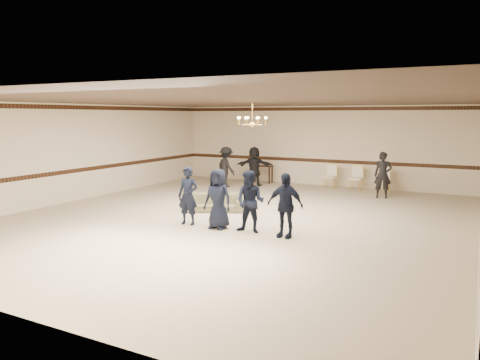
# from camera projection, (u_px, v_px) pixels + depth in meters

# --- Properties ---
(room) EXTENTS (12.01, 14.01, 3.21)m
(room) POSITION_uv_depth(u_px,v_px,m) (236.00, 161.00, 12.54)
(room) COLOR tan
(room) RESTS_ON ground
(chair_rail) EXTENTS (12.00, 0.02, 0.14)m
(chair_rail) POSITION_uv_depth(u_px,v_px,m) (317.00, 161.00, 18.75)
(chair_rail) COLOR #3A1E11
(chair_rail) RESTS_ON wall_back
(crown_molding) EXTENTS (12.00, 0.02, 0.14)m
(crown_molding) POSITION_uv_depth(u_px,v_px,m) (318.00, 109.00, 18.46)
(crown_molding) COLOR #3A1E11
(crown_molding) RESTS_ON wall_back
(chandelier) EXTENTS (0.94, 0.94, 0.89)m
(chandelier) POSITION_uv_depth(u_px,v_px,m) (252.00, 113.00, 13.24)
(chandelier) COLOR gold
(chandelier) RESTS_ON ceiling
(boy_a) EXTENTS (0.58, 0.42, 1.51)m
(boy_a) POSITION_uv_depth(u_px,v_px,m) (188.00, 196.00, 11.92)
(boy_a) COLOR black
(boy_a) RESTS_ON floor
(boy_b) EXTENTS (0.74, 0.49, 1.51)m
(boy_b) POSITION_uv_depth(u_px,v_px,m) (218.00, 199.00, 11.51)
(boy_b) COLOR black
(boy_b) RESTS_ON floor
(boy_c) EXTENTS (0.76, 0.61, 1.51)m
(boy_c) POSITION_uv_depth(u_px,v_px,m) (250.00, 202.00, 11.09)
(boy_c) COLOR black
(boy_c) RESTS_ON floor
(boy_d) EXTENTS (0.90, 0.39, 1.51)m
(boy_d) POSITION_uv_depth(u_px,v_px,m) (285.00, 205.00, 10.68)
(boy_d) COLOR black
(boy_d) RESTS_ON floor
(settee) EXTENTS (1.86, 1.34, 0.51)m
(settee) POSITION_uv_depth(u_px,v_px,m) (214.00, 203.00, 13.69)
(settee) COLOR brown
(settee) RESTS_ON floor
(adult_left) EXTENTS (1.18, 1.01, 1.59)m
(adult_left) POSITION_uv_depth(u_px,v_px,m) (226.00, 167.00, 18.30)
(adult_left) COLOR black
(adult_left) RESTS_ON floor
(adult_mid) EXTENTS (1.55, 0.89, 1.59)m
(adult_mid) POSITION_uv_depth(u_px,v_px,m) (254.00, 166.00, 18.50)
(adult_mid) COLOR black
(adult_mid) RESTS_ON floor
(adult_right) EXTENTS (0.65, 0.49, 1.59)m
(adult_right) POSITION_uv_depth(u_px,v_px,m) (383.00, 175.00, 15.79)
(adult_right) COLOR black
(adult_right) RESTS_ON floor
(banquet_chair_left) EXTENTS (0.49, 0.49, 0.94)m
(banquet_chair_left) POSITION_uv_depth(u_px,v_px,m) (330.00, 177.00, 17.84)
(banquet_chair_left) COLOR #F4E9CD
(banquet_chair_left) RESTS_ON floor
(banquet_chair_mid) EXTENTS (0.48, 0.48, 0.94)m
(banquet_chair_mid) POSITION_uv_depth(u_px,v_px,m) (356.00, 178.00, 17.38)
(banquet_chair_mid) COLOR #F4E9CD
(banquet_chair_mid) RESTS_ON floor
(banquet_chair_right) EXTENTS (0.49, 0.49, 0.94)m
(banquet_chair_right) POSITION_uv_depth(u_px,v_px,m) (383.00, 180.00, 16.92)
(banquet_chair_right) COLOR #F4E9CD
(banquet_chair_right) RESTS_ON floor
(console_table) EXTENTS (0.90, 0.40, 0.75)m
(console_table) POSITION_uv_depth(u_px,v_px,m) (262.00, 174.00, 19.42)
(console_table) COLOR #311910
(console_table) RESTS_ON floor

